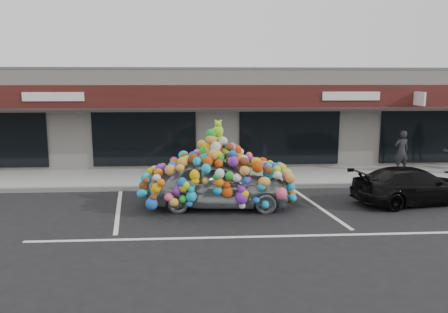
{
  "coord_description": "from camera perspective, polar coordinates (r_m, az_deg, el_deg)",
  "views": [
    {
      "loc": [
        -0.84,
        -12.42,
        3.78
      ],
      "look_at": [
        0.01,
        1.4,
        1.36
      ],
      "focal_mm": 35.0,
      "sensor_mm": 36.0,
      "label": 1
    }
  ],
  "objects": [
    {
      "name": "sidewalk",
      "position": [
        16.86,
        -0.59,
        -2.79
      ],
      "size": [
        26.0,
        3.0,
        0.15
      ],
      "primitive_type": "cube",
      "color": "gray",
      "rests_on": "ground"
    },
    {
      "name": "pedestrian_a",
      "position": [
        18.94,
        22.15,
        0.66
      ],
      "size": [
        0.65,
        0.47,
        1.66
      ],
      "primitive_type": "imported",
      "rotation": [
        0.0,
        0.0,
        3.27
      ],
      "color": "#232329",
      "rests_on": "sidewalk"
    },
    {
      "name": "parking_stripe_left",
      "position": [
        13.39,
        -13.63,
        -6.77
      ],
      "size": [
        0.73,
        4.37,
        0.01
      ],
      "primitive_type": "cube",
      "rotation": [
        0.0,
        0.0,
        0.14
      ],
      "color": "silver",
      "rests_on": "ground"
    },
    {
      "name": "ground",
      "position": [
        13.01,
        0.33,
        -6.99
      ],
      "size": [
        90.0,
        90.0,
        0.0
      ],
      "primitive_type": "plane",
      "color": "black",
      "rests_on": "ground"
    },
    {
      "name": "black_sedan",
      "position": [
        14.8,
        23.48,
        -3.49
      ],
      "size": [
        2.26,
        4.1,
        1.13
      ],
      "primitive_type": "imported",
      "rotation": [
        0.0,
        0.0,
        1.75
      ],
      "color": "black",
      "rests_on": "ground"
    },
    {
      "name": "parking_stripe_mid",
      "position": [
        13.67,
        12.13,
        -6.36
      ],
      "size": [
        0.73,
        4.37,
        0.01
      ],
      "primitive_type": "cube",
      "rotation": [
        0.0,
        0.0,
        0.14
      ],
      "color": "silver",
      "rests_on": "ground"
    },
    {
      "name": "toy_car",
      "position": [
        13.15,
        -0.69,
        -2.77
      ],
      "size": [
        3.08,
        4.66,
        2.64
      ],
      "rotation": [
        0.0,
        0.0,
        1.49
      ],
      "color": "gray",
      "rests_on": "ground"
    },
    {
      "name": "kerb",
      "position": [
        15.4,
        -0.3,
        -4.02
      ],
      "size": [
        26.0,
        0.18,
        0.16
      ],
      "primitive_type": "cube",
      "color": "slate",
      "rests_on": "ground"
    },
    {
      "name": "lane_line",
      "position": [
        11.17,
        11.6,
        -10.06
      ],
      "size": [
        14.0,
        0.12,
        0.01
      ],
      "primitive_type": "cube",
      "color": "silver",
      "rests_on": "ground"
    },
    {
      "name": "shop_building",
      "position": [
        20.95,
        -1.23,
        5.47
      ],
      "size": [
        24.0,
        7.2,
        4.31
      ],
      "color": "silver",
      "rests_on": "ground"
    }
  ]
}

